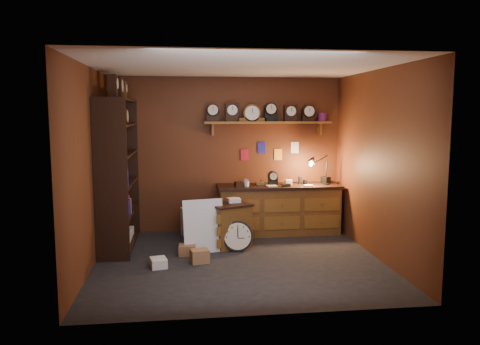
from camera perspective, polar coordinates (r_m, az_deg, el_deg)
name	(u,v)px	position (r m, az deg, el deg)	size (l,w,h in m)	color
floor	(239,261)	(6.73, -0.13, -10.75)	(4.00, 4.00, 0.00)	black
room_shell	(241,139)	(6.53, 0.15, 4.09)	(4.02, 3.62, 2.71)	#592B15
shelving_unit	(116,167)	(7.45, -14.87, 0.63)	(0.47, 1.60, 2.58)	black
workbench	(279,206)	(8.16, 4.73, -4.14)	(2.12, 0.66, 1.36)	brown
low_cabinet	(230,223)	(7.36, -1.27, -6.17)	(0.75, 0.71, 0.77)	brown
big_round_clock	(237,236)	(7.15, -0.31, -7.78)	(0.46, 0.16, 0.46)	black
white_panel	(204,252)	(7.19, -4.43, -9.60)	(0.61, 0.03, 0.82)	silver
mini_fridge	(197,223)	(7.97, -5.30, -6.14)	(0.55, 0.56, 0.48)	silver
floor_box_a	(187,250)	(7.04, -6.45, -9.35)	(0.25, 0.21, 0.15)	olive
floor_box_b	(159,263)	(6.56, -9.90, -10.78)	(0.21, 0.25, 0.12)	white
floor_box_c	(200,256)	(6.68, -4.93, -10.10)	(0.25, 0.21, 0.18)	olive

